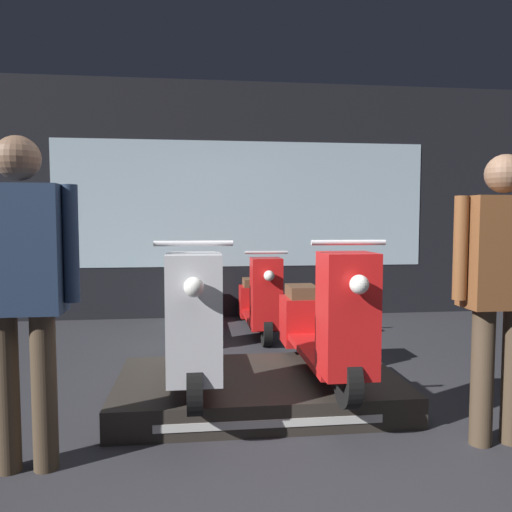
{
  "coord_description": "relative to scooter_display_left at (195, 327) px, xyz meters",
  "views": [
    {
      "loc": [
        -0.64,
        -2.62,
        1.33
      ],
      "look_at": [
        -0.08,
        2.06,
        0.99
      ],
      "focal_mm": 35.0,
      "sensor_mm": 36.0,
      "label": 1
    }
  ],
  "objects": [
    {
      "name": "scooter_backrow_1",
      "position": [
        0.74,
        2.29,
        -0.2
      ],
      "size": [
        0.45,
        1.78,
        1.01
      ],
      "color": "black",
      "rests_on": "ground_plane"
    },
    {
      "name": "scooter_backrow_0",
      "position": [
        -0.02,
        2.29,
        -0.2
      ],
      "size": [
        0.45,
        1.78,
        1.01
      ],
      "color": "black",
      "rests_on": "ground_plane"
    },
    {
      "name": "person_left_browsing",
      "position": [
        -0.89,
        -0.75,
        0.45
      ],
      "size": [
        0.58,
        0.24,
        1.76
      ],
      "color": "#473828",
      "rests_on": "ground_plane"
    },
    {
      "name": "display_platform",
      "position": [
        0.46,
        0.07,
        -0.49
      ],
      "size": [
        2.03,
        1.2,
        0.2
      ],
      "color": "#2D2823",
      "rests_on": "ground_plane"
    },
    {
      "name": "shop_wall_back",
      "position": [
        0.65,
        3.4,
        1.01
      ],
      "size": [
        9.18,
        0.09,
        3.2
      ],
      "color": "black",
      "rests_on": "ground_plane"
    },
    {
      "name": "scooter_display_left",
      "position": [
        0.0,
        0.0,
        0.0
      ],
      "size": [
        0.45,
        1.78,
        1.01
      ],
      "color": "black",
      "rests_on": "display_platform"
    },
    {
      "name": "ground_plane",
      "position": [
        0.65,
        -0.84,
        -0.59
      ],
      "size": [
        30.0,
        30.0,
        0.0
      ],
      "primitive_type": "plane",
      "color": "#2D2D33"
    },
    {
      "name": "scooter_display_right",
      "position": [
        0.91,
        0.0,
        0.0
      ],
      "size": [
        0.45,
        1.78,
        1.01
      ],
      "color": "black",
      "rests_on": "display_platform"
    },
    {
      "name": "person_right_browsing",
      "position": [
        1.78,
        -0.75,
        0.42
      ],
      "size": [
        0.6,
        0.24,
        1.71
      ],
      "color": "#473828",
      "rests_on": "ground_plane"
    }
  ]
}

